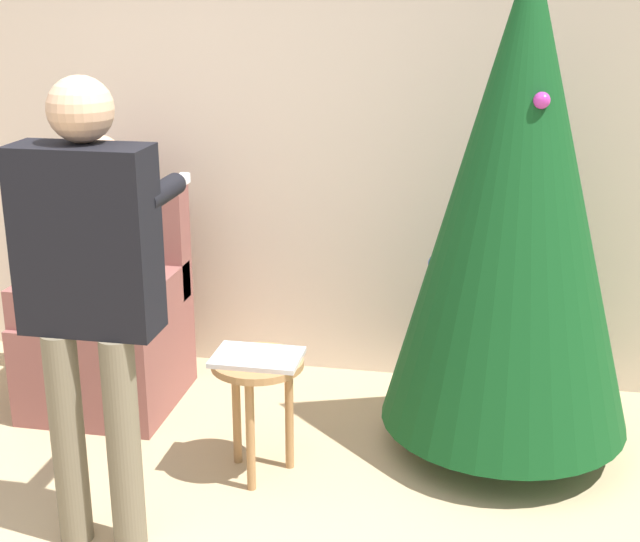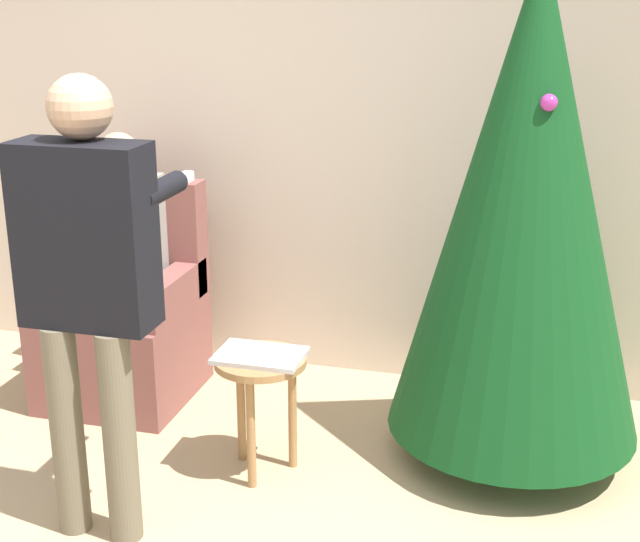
% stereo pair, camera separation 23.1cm
% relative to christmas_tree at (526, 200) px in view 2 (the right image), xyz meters
% --- Properties ---
extents(wall_back, '(8.00, 0.06, 2.70)m').
position_rel_christmas_tree_xyz_m(wall_back, '(-1.16, 0.71, 0.22)').
color(wall_back, beige).
rests_on(wall_back, ground_plane).
extents(christmas_tree, '(1.05, 1.05, 2.12)m').
position_rel_christmas_tree_xyz_m(christmas_tree, '(0.00, 0.00, 0.00)').
color(christmas_tree, brown).
rests_on(christmas_tree, ground_plane).
extents(armchair, '(0.67, 0.67, 1.04)m').
position_rel_christmas_tree_xyz_m(armchair, '(-1.87, 0.14, -0.77)').
color(armchair, brown).
rests_on(armchair, ground_plane).
extents(person_seated, '(0.36, 0.46, 1.29)m').
position_rel_christmas_tree_xyz_m(person_seated, '(-1.87, 0.11, -0.41)').
color(person_seated, '#6B604C').
rests_on(person_seated, ground_plane).
extents(person_standing, '(0.48, 0.57, 1.67)m').
position_rel_christmas_tree_xyz_m(person_standing, '(-1.42, -0.93, -0.12)').
color(person_standing, '#6B604C').
rests_on(person_standing, ground_plane).
extents(side_stool, '(0.37, 0.37, 0.51)m').
position_rel_christmas_tree_xyz_m(side_stool, '(-0.98, -0.41, -0.71)').
color(side_stool, '#A37547').
rests_on(side_stool, ground_plane).
extents(laptop, '(0.35, 0.24, 0.02)m').
position_rel_christmas_tree_xyz_m(laptop, '(-0.98, -0.41, -0.61)').
color(laptop, silver).
rests_on(laptop, side_stool).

